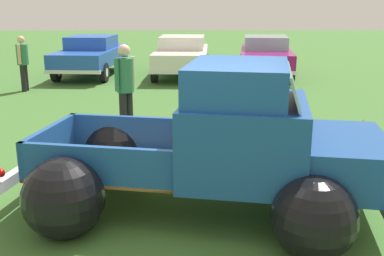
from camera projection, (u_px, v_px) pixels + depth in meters
ground_plane at (193, 208)px, 6.07m from camera, size 80.00×80.00×0.00m
vintage_pickup_truck at (224, 155)px, 5.81m from camera, size 4.89×3.43×1.96m
show_car_0 at (91, 54)px, 16.93m from camera, size 2.22×4.65×1.43m
show_car_1 at (182, 54)px, 16.84m from camera, size 2.14×4.57×1.43m
show_car_2 at (265, 54)px, 16.83m from camera, size 2.38×4.74×1.43m
spectator_0 at (125, 84)px, 9.15m from camera, size 0.48×0.48×1.83m
spectator_1 at (23, 60)px, 13.87m from camera, size 0.36×0.54×1.65m
lane_cone_1 at (362, 136)px, 8.23m from camera, size 0.36×0.36×0.63m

